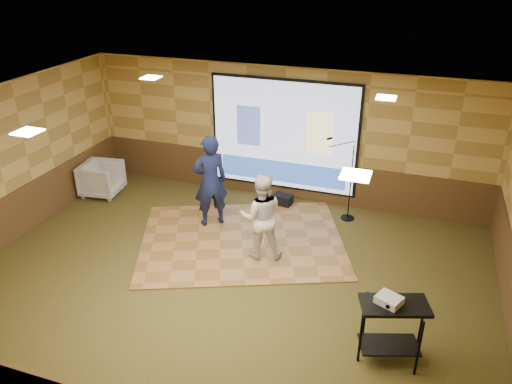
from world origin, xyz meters
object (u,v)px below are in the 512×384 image
(av_table, at_px, (392,321))
(projector, at_px, (389,300))
(player_left, at_px, (210,181))
(duffel_bag, at_px, (283,200))
(player_right, at_px, (261,217))
(projector_screen, at_px, (283,137))
(mic_stand, at_px, (347,197))
(banquet_chair, at_px, (102,179))
(dance_floor, at_px, (242,240))

(av_table, relative_size, projector, 3.01)
(player_left, xyz_separation_m, duffel_bag, (1.17, 1.30, -0.86))
(player_right, xyz_separation_m, projector, (2.41, -1.88, 0.15))
(projector_screen, distance_m, mic_stand, 1.92)
(banquet_chair, height_order, duffel_bag, banquet_chair)
(player_left, xyz_separation_m, player_right, (1.35, -0.83, -0.14))
(player_left, xyz_separation_m, projector, (3.76, -2.71, 0.02))
(projector, bearing_deg, av_table, 33.23)
(dance_floor, bearing_deg, mic_stand, 41.78)
(dance_floor, relative_size, projector, 12.39)
(player_right, distance_m, mic_stand, 2.36)
(player_right, distance_m, av_table, 3.12)
(projector, bearing_deg, duffel_bag, 147.47)
(mic_stand, relative_size, banquet_chair, 2.09)
(player_right, relative_size, banquet_chair, 1.92)
(projector_screen, height_order, player_right, projector_screen)
(dance_floor, bearing_deg, av_table, -36.96)
(projector_screen, bearing_deg, banquet_chair, -163.23)
(av_table, xyz_separation_m, mic_stand, (-1.26, 3.85, -0.17))
(banquet_chair, bearing_deg, dance_floor, -110.63)
(av_table, distance_m, banquet_chair, 7.52)
(projector_screen, xyz_separation_m, projector, (2.73, -4.40, -0.47))
(player_left, relative_size, projector, 6.08)
(projector_screen, xyz_separation_m, dance_floor, (-0.21, -2.11, -1.46))
(player_left, relative_size, av_table, 2.02)
(av_table, distance_m, duffel_bag, 4.84)
(dance_floor, relative_size, banquet_chair, 4.56)
(duffel_bag, bearing_deg, projector_screen, 109.05)
(banquet_chair, bearing_deg, player_right, -114.11)
(av_table, distance_m, projector, 0.35)
(player_right, height_order, duffel_bag, player_right)
(player_right, bearing_deg, projector, 122.94)
(projector_screen, height_order, duffel_bag, projector_screen)
(player_right, distance_m, projector, 3.06)
(av_table, height_order, duffel_bag, av_table)
(mic_stand, bearing_deg, projector_screen, 177.64)
(projector_screen, distance_m, duffel_bag, 1.41)
(av_table, bearing_deg, projector, -171.30)
(player_right, distance_m, banquet_chair, 4.54)
(av_table, bearing_deg, player_right, 143.17)
(player_right, xyz_separation_m, duffel_bag, (-0.19, 2.13, -0.73))
(dance_floor, relative_size, av_table, 4.11)
(mic_stand, bearing_deg, duffel_bag, -169.24)
(projector_screen, xyz_separation_m, banquet_chair, (-4.00, -1.21, -1.08))
(player_left, distance_m, duffel_bag, 1.95)
(projector, distance_m, duffel_bag, 4.86)
(av_table, bearing_deg, projector_screen, 122.71)
(player_right, relative_size, av_table, 1.73)
(av_table, xyz_separation_m, duffel_bag, (-2.68, 3.99, -0.54))
(banquet_chair, relative_size, duffel_bag, 2.14)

